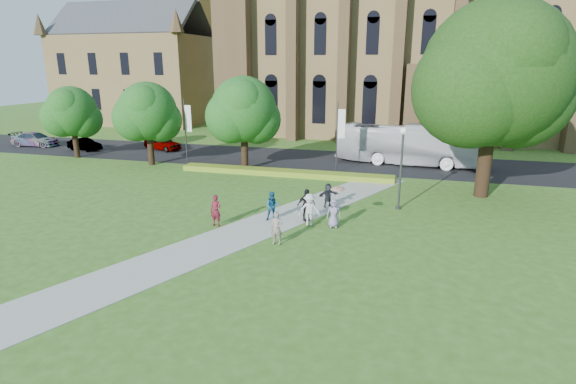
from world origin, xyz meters
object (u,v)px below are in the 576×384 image
(streetlamp, at_px, (402,159))
(pedestrian_0, at_px, (216,210))
(large_tree, at_px, (495,74))
(tour_coach, at_px, (409,145))
(car_1, at_px, (85,144))
(car_2, at_px, (35,139))
(car_0, at_px, (162,143))

(streetlamp, bearing_deg, pedestrian_0, -148.65)
(large_tree, xyz_separation_m, tour_coach, (-5.15, 9.29, -6.52))
(car_1, distance_m, car_2, 7.26)
(tour_coach, bearing_deg, large_tree, -144.75)
(large_tree, xyz_separation_m, car_2, (-45.97, 8.10, -7.58))
(car_1, bearing_deg, car_0, -61.01)
(car_1, height_order, pedestrian_0, pedestrian_0)
(car_2, distance_m, pedestrian_0, 35.77)
(tour_coach, xyz_separation_m, car_1, (-33.60, -2.01, -1.18))
(large_tree, xyz_separation_m, car_0, (-30.84, 9.79, -7.58))
(large_tree, relative_size, car_0, 2.95)
(car_0, xyz_separation_m, pedestrian_0, (15.38, -20.36, 0.16))
(streetlamp, xyz_separation_m, large_tree, (5.50, 4.50, 5.07))
(tour_coach, height_order, pedestrian_0, tour_coach)
(tour_coach, height_order, car_2, tour_coach)
(pedestrian_0, bearing_deg, car_1, 146.75)
(large_tree, xyz_separation_m, pedestrian_0, (-15.46, -10.57, -7.42))
(car_1, relative_size, car_2, 0.74)
(tour_coach, bearing_deg, car_0, 95.11)
(tour_coach, relative_size, pedestrian_0, 7.23)
(large_tree, relative_size, pedestrian_0, 7.28)
(large_tree, height_order, tour_coach, large_tree)
(streetlamp, relative_size, car_1, 1.34)
(car_0, bearing_deg, car_2, 114.60)
(tour_coach, distance_m, car_0, 25.72)
(car_1, xyz_separation_m, car_2, (-7.21, 0.82, 0.12))
(car_0, bearing_deg, streetlamp, -101.19)
(streetlamp, xyz_separation_m, tour_coach, (0.35, 13.79, -1.45))
(tour_coach, height_order, car_1, tour_coach)
(car_0, height_order, car_1, car_0)
(large_tree, distance_m, pedestrian_0, 20.14)
(car_1, bearing_deg, pedestrian_0, -116.07)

